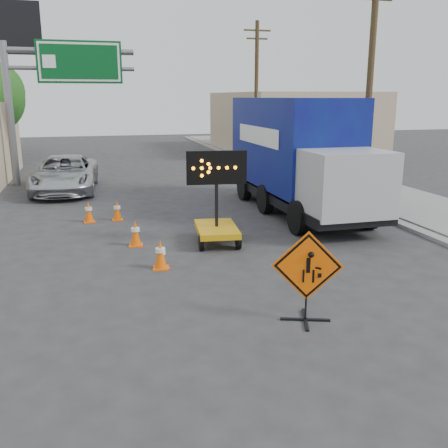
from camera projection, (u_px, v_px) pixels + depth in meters
name	position (u px, v px, depth m)	size (l,w,h in m)	color
ground	(259.00, 326.00, 9.60)	(100.00, 100.00, 0.00)	#2D2D30
curb_right	(297.00, 182.00, 25.44)	(0.40, 60.00, 0.12)	gray
sidewalk_right	(338.00, 180.00, 26.02)	(4.00, 60.00, 0.15)	gray
building_right_far	(290.00, 122.00, 40.38)	(10.00, 14.00, 4.60)	tan
highway_gantry	(52.00, 80.00, 24.01)	(6.18, 0.38, 6.90)	slate
utility_pole_near	(370.00, 86.00, 19.82)	(1.80, 0.26, 9.00)	#4C3920
utility_pole_far	(256.00, 90.00, 32.91)	(1.80, 0.26, 9.00)	#4C3920
construction_sign	(307.00, 275.00, 9.58)	(1.31, 0.94, 1.83)	black
arrow_board	(217.00, 223.00, 14.86)	(1.75, 2.07, 2.78)	#CC940B
pickup_truck	(65.00, 174.00, 22.92)	(2.74, 5.94, 1.65)	silver
box_truck	(298.00, 161.00, 18.68)	(2.86, 8.92, 4.24)	black
cone_a	(160.00, 254.00, 12.70)	(0.46, 0.46, 0.78)	#F85C05
cone_b	(161.00, 256.00, 12.77)	(0.42, 0.42, 0.65)	#F85C05
cone_c	(135.00, 233.00, 14.66)	(0.45, 0.45, 0.78)	#F85C05
cone_d	(89.00, 212.00, 17.44)	(0.41, 0.41, 0.75)	#F85C05
cone_e	(117.00, 210.00, 17.73)	(0.37, 0.37, 0.73)	#F85C05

